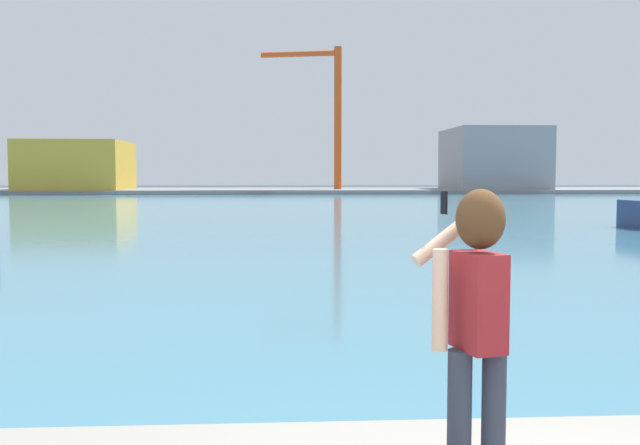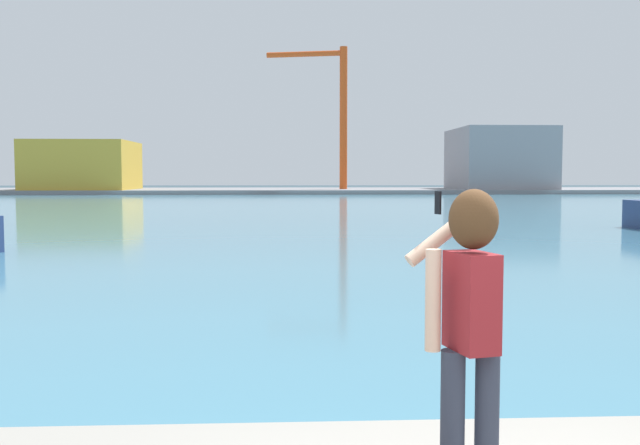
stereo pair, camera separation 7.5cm
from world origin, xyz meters
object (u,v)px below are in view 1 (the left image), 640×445
(person_photographer, at_px, (476,307))
(warehouse_right, at_px, (493,159))
(port_crane, at_px, (330,105))
(warehouse_left, at_px, (77,165))

(person_photographer, relative_size, warehouse_right, 0.13)
(person_photographer, xyz_separation_m, warehouse_right, (27.72, 89.54, 2.92))
(port_crane, bearing_deg, warehouse_left, -178.39)
(warehouse_left, bearing_deg, person_photographer, -73.11)
(person_photographer, height_order, warehouse_right, warehouse_right)
(warehouse_right, bearing_deg, person_photographer, -107.20)
(warehouse_left, height_order, warehouse_right, warehouse_right)
(person_photographer, bearing_deg, warehouse_right, -30.75)
(person_photographer, relative_size, warehouse_left, 0.14)
(warehouse_left, bearing_deg, port_crane, 1.61)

